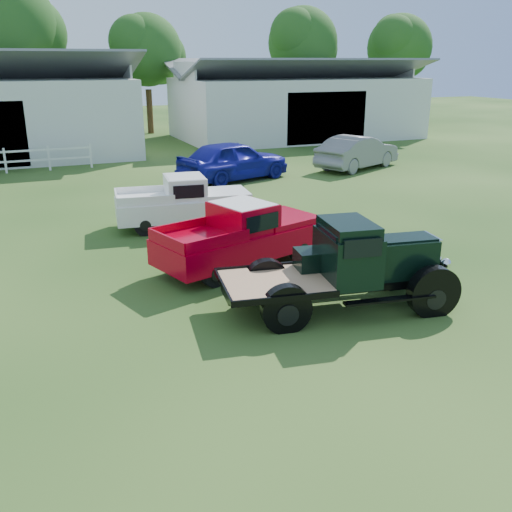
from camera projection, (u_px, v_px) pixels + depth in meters
name	position (u px, v px, depth m)	size (l,w,h in m)	color
ground	(269.00, 322.00, 11.89)	(120.00, 120.00, 0.00)	#163A0F
shed_right	(296.00, 99.00, 39.70)	(16.80, 9.20, 5.20)	silver
tree_b	(10.00, 51.00, 38.21)	(6.90, 6.90, 11.50)	#2B5B17
tree_c	(147.00, 70.00, 41.03)	(5.40, 5.40, 9.00)	#2B5B17
tree_d	(302.00, 62.00, 46.48)	(6.00, 6.00, 10.00)	#2B5B17
tree_e	(398.00, 65.00, 47.73)	(5.70, 5.70, 9.50)	#2B5B17
vintage_flatbed	(342.00, 266.00, 12.23)	(4.98, 1.97, 1.97)	black
red_pickup	(240.00, 235.00, 14.86)	(4.72, 1.81, 1.72)	#B30018
white_pickup	(183.00, 202.00, 18.46)	(4.44, 1.72, 1.63)	white
misc_car_blue	(233.00, 160.00, 25.66)	(2.12, 5.28, 1.80)	#16178E
misc_car_grey	(358.00, 152.00, 28.45)	(1.74, 4.98, 1.64)	slate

